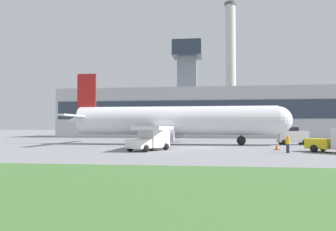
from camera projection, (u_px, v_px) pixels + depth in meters
name	position (u px, v px, depth m)	size (l,w,h in m)	color
ground_plane	(200.00, 147.00, 36.67)	(400.00, 400.00, 0.00)	gray
terminal_building	(204.00, 112.00, 74.37)	(64.55, 14.97, 21.82)	#B2B2B7
smokestack_left	(231.00, 67.00, 102.49)	(3.64, 3.64, 41.54)	beige
airplane	(172.00, 121.00, 42.68)	(29.59, 27.60, 9.50)	silver
pushback_tug	(292.00, 137.00, 42.03)	(3.73, 2.47, 2.27)	white
baggage_truck	(151.00, 140.00, 31.88)	(3.81, 4.98, 2.08)	white
ground_crew_person	(288.00, 144.00, 28.91)	(0.45, 0.45, 1.60)	#23283D
traffic_cone_near_nose	(277.00, 147.00, 32.71)	(0.54, 0.54, 0.67)	black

